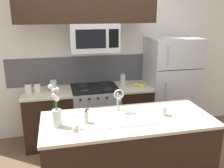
# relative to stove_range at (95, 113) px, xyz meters

# --- Properties ---
(ground_plane) EXTENTS (10.00, 10.00, 0.00)m
(ground_plane) POSITION_rel_stove_range_xyz_m (-0.00, -0.90, -0.46)
(ground_plane) COLOR brown
(rear_partition) EXTENTS (5.20, 0.10, 2.60)m
(rear_partition) POSITION_rel_stove_range_xyz_m (0.30, 0.38, 0.84)
(rear_partition) COLOR silver
(rear_partition) RESTS_ON ground
(splash_band) EXTENTS (2.83, 0.01, 0.48)m
(splash_band) POSITION_rel_stove_range_xyz_m (-0.00, 0.32, 0.69)
(splash_band) COLOR #4C4C51
(splash_band) RESTS_ON rear_partition
(back_counter_left) EXTENTS (0.79, 0.65, 0.91)m
(back_counter_left) POSITION_rel_stove_range_xyz_m (-0.76, 0.00, -0.01)
(back_counter_left) COLOR black
(back_counter_left) RESTS_ON ground
(back_counter_right) EXTENTS (0.58, 0.65, 0.91)m
(back_counter_right) POSITION_rel_stove_range_xyz_m (0.66, 0.00, -0.01)
(back_counter_right) COLOR black
(back_counter_right) RESTS_ON ground
(stove_range) EXTENTS (0.76, 0.64, 0.93)m
(stove_range) POSITION_rel_stove_range_xyz_m (0.00, 0.00, 0.00)
(stove_range) COLOR #A8AAAF
(stove_range) RESTS_ON ground
(microwave) EXTENTS (0.74, 0.40, 0.43)m
(microwave) POSITION_rel_stove_range_xyz_m (0.00, -0.02, 1.28)
(microwave) COLOR #A8AAAF
(upper_cabinet_band) EXTENTS (2.07, 0.34, 0.60)m
(upper_cabinet_band) POSITION_rel_stove_range_xyz_m (-0.10, -0.05, 1.80)
(upper_cabinet_band) COLOR black
(refrigerator) EXTENTS (0.83, 0.74, 1.71)m
(refrigerator) POSITION_rel_stove_range_xyz_m (1.35, 0.02, 0.39)
(refrigerator) COLOR #A8AAAF
(refrigerator) RESTS_ON ground
(storage_jar_tall) EXTENTS (0.10, 0.10, 0.17)m
(storage_jar_tall) POSITION_rel_stove_range_xyz_m (-1.04, -0.01, 0.53)
(storage_jar_tall) COLOR silver
(storage_jar_tall) RESTS_ON back_counter_left
(storage_jar_medium) EXTENTS (0.10, 0.10, 0.16)m
(storage_jar_medium) POSITION_rel_stove_range_xyz_m (-0.91, 0.01, 0.53)
(storage_jar_medium) COLOR silver
(storage_jar_medium) RESTS_ON back_counter_left
(storage_jar_short) EXTENTS (0.11, 0.11, 0.17)m
(storage_jar_short) POSITION_rel_stove_range_xyz_m (-0.66, 0.04, 0.53)
(storage_jar_short) COLOR silver
(storage_jar_short) RESTS_ON back_counter_left
(banana_bunch) EXTENTS (0.19, 0.12, 0.08)m
(banana_bunch) POSITION_rel_stove_range_xyz_m (0.75, -0.06, 0.47)
(banana_bunch) COLOR yellow
(banana_bunch) RESTS_ON back_counter_right
(french_press) EXTENTS (0.09, 0.09, 0.27)m
(french_press) POSITION_rel_stove_range_xyz_m (0.49, 0.06, 0.55)
(french_press) COLOR silver
(french_press) RESTS_ON back_counter_right
(island_counter) EXTENTS (2.05, 0.88, 0.91)m
(island_counter) POSITION_rel_stove_range_xyz_m (0.20, -1.25, -0.01)
(island_counter) COLOR black
(island_counter) RESTS_ON ground
(kitchen_sink) EXTENTS (0.76, 0.44, 0.16)m
(kitchen_sink) POSITION_rel_stove_range_xyz_m (0.14, -1.25, 0.38)
(kitchen_sink) COLOR #ADAFB5
(kitchen_sink) RESTS_ON island_counter
(sink_faucet) EXTENTS (0.14, 0.14, 0.31)m
(sink_faucet) POSITION_rel_stove_range_xyz_m (0.14, -1.03, 0.65)
(sink_faucet) COLOR #B7BABF
(sink_faucet) RESTS_ON island_counter
(dish_soap_bottle) EXTENTS (0.06, 0.05, 0.16)m
(dish_soap_bottle) POSITION_rel_stove_range_xyz_m (-0.30, -1.26, 0.52)
(dish_soap_bottle) COLOR beige
(dish_soap_bottle) RESTS_ON island_counter
(drinking_glass) EXTENTS (0.08, 0.08, 0.12)m
(drinking_glass) POSITION_rel_stove_range_xyz_m (0.66, -1.25, 0.51)
(drinking_glass) COLOR silver
(drinking_glass) RESTS_ON island_counter
(flower_vase) EXTENTS (0.12, 0.17, 0.48)m
(flower_vase) POSITION_rel_stove_range_xyz_m (-0.63, -1.28, 0.61)
(flower_vase) COLOR silver
(flower_vase) RESTS_ON island_counter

